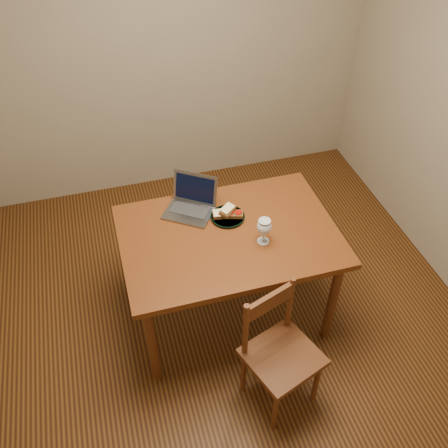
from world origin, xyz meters
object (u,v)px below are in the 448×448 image
object	(u,v)px
chair	(281,349)
laptop	(191,201)
milk_glass	(264,231)
table	(229,244)
plate	(228,217)

from	to	relation	value
chair	laptop	bearing A→B (deg)	85.99
chair	milk_glass	distance (m)	0.67
milk_glass	laptop	world-z (taller)	laptop
table	chair	bearing A→B (deg)	-81.21
chair	plate	bearing A→B (deg)	75.65
table	laptop	size ratio (longest dim) A/B	3.35
table	plate	distance (m)	0.17
chair	milk_glass	world-z (taller)	milk_glass
chair	milk_glass	size ratio (longest dim) A/B	2.85
plate	table	bearing A→B (deg)	-103.33
milk_glass	plate	bearing A→B (deg)	119.02
plate	chair	bearing A→B (deg)	-85.00
chair	milk_glass	bearing A→B (deg)	63.03
plate	milk_glass	distance (m)	0.30
laptop	plate	bearing A→B (deg)	-4.17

